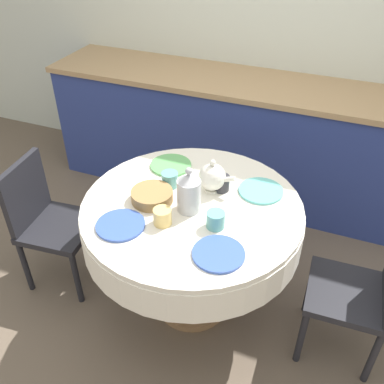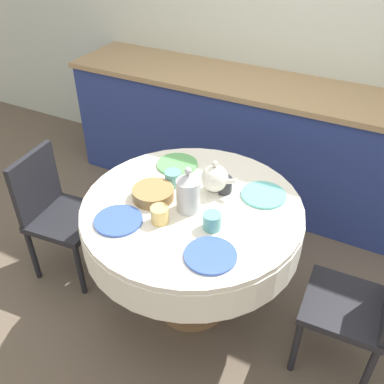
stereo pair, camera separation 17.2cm
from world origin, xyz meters
name	(u,v)px [view 1 (the left image)]	position (x,y,z in m)	size (l,w,h in m)	color
ground_plane	(192,302)	(0.00, 0.00, 0.00)	(12.00, 12.00, 0.00)	brown
wall_back	(275,21)	(0.00, 1.62, 1.30)	(7.00, 0.05, 2.60)	beige
kitchen_counter	(253,141)	(0.00, 1.29, 0.48)	(3.24, 0.64, 0.95)	navy
dining_table	(192,224)	(0.00, 0.00, 0.64)	(1.16, 1.16, 0.77)	olive
chair_left	(365,290)	(0.92, 0.04, 0.47)	(0.42, 0.42, 0.84)	black
chair_right	(47,218)	(-0.91, -0.09, 0.47)	(0.44, 0.44, 0.84)	black
plate_near_left	(120,225)	(-0.26, -0.29, 0.78)	(0.24, 0.24, 0.01)	#3856AD
cup_near_left	(162,217)	(-0.08, -0.19, 0.82)	(0.09, 0.09, 0.08)	#DBB766
plate_near_right	(219,254)	(0.25, -0.30, 0.78)	(0.24, 0.24, 0.01)	#3856AD
cup_near_right	(216,220)	(0.17, -0.12, 0.82)	(0.09, 0.09, 0.08)	#5BA39E
plate_far_left	(171,165)	(-0.25, 0.29, 0.78)	(0.24, 0.24, 0.01)	#5BA85B
cup_far_left	(170,179)	(-0.17, 0.11, 0.82)	(0.09, 0.09, 0.08)	#5BA39E
plate_far_right	(261,191)	(0.30, 0.24, 0.78)	(0.24, 0.24, 0.01)	#60BCB7
cup_far_right	(221,183)	(0.10, 0.18, 0.82)	(0.09, 0.09, 0.08)	#28282D
coffee_carafe	(188,192)	(0.00, -0.04, 0.88)	(0.12, 0.12, 0.25)	#B2B2B7
teapot	(212,177)	(0.05, 0.16, 0.86)	(0.20, 0.15, 0.19)	silver
bread_basket	(152,196)	(-0.21, -0.04, 0.80)	(0.22, 0.22, 0.06)	olive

